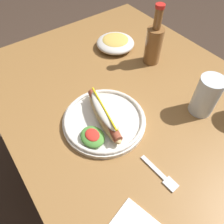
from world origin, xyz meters
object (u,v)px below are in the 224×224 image
object	(u,v)px
fork	(161,175)
glass_bottle	(154,43)
side_bowl	(115,42)
water_cup	(206,96)
hot_dog_plate	(104,119)

from	to	relation	value
fork	glass_bottle	bearing A→B (deg)	136.50
glass_bottle	side_bowl	size ratio (longest dim) A/B	1.42
fork	side_bowl	distance (m)	0.59
fork	water_cup	distance (m)	0.28
water_cup	side_bowl	xyz separation A→B (m)	(-0.45, -0.01, -0.04)
hot_dog_plate	water_cup	bearing A→B (deg)	63.58
hot_dog_plate	water_cup	distance (m)	0.32
fork	side_bowl	xyz separation A→B (m)	(-0.53, 0.25, 0.02)
fork	water_cup	bearing A→B (deg)	104.65
water_cup	side_bowl	bearing A→B (deg)	-178.39
fork	side_bowl	bearing A→B (deg)	151.11
water_cup	glass_bottle	bearing A→B (deg)	170.56
hot_dog_plate	water_cup	size ratio (longest dim) A/B	1.93
water_cup	glass_bottle	size ratio (longest dim) A/B	0.59
hot_dog_plate	fork	xyz separation A→B (m)	(0.23, 0.02, -0.02)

